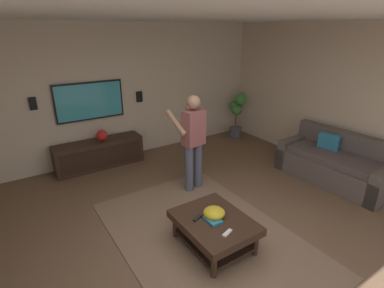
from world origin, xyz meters
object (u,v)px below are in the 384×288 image
at_px(couch, 335,164).
at_px(remote_black, 197,218).
at_px(coffee_table, 214,226).
at_px(bowl, 214,213).
at_px(potted_plant_tall, 237,112).
at_px(remote_grey, 219,219).
at_px(remote_white, 227,233).
at_px(vase_round, 102,135).
at_px(person_standing, 193,138).
at_px(wall_speaker_right, 33,104).
at_px(media_console, 100,154).
at_px(book, 213,220).
at_px(wall_speaker_left, 139,97).
at_px(tv, 90,101).

xyz_separation_m(couch, remote_black, (-0.08, 3.08, 0.09)).
distance_m(coffee_table, bowl, 0.17).
relative_size(potted_plant_tall, remote_grey, 7.63).
relative_size(remote_white, remote_black, 1.00).
bearing_deg(potted_plant_tall, vase_round, 88.04).
bearing_deg(person_standing, wall_speaker_right, 36.92).
xyz_separation_m(remote_white, wall_speaker_right, (3.68, 1.41, 0.97)).
bearing_deg(media_console, remote_white, 7.31).
relative_size(remote_grey, book, 0.68).
distance_m(remote_white, remote_black, 0.44).
bearing_deg(wall_speaker_left, media_console, 103.70).
bearing_deg(vase_round, remote_black, -175.49).
xyz_separation_m(tv, person_standing, (-1.98, -1.08, -0.37)).
xyz_separation_m(remote_white, wall_speaker_left, (3.68, -0.60, 0.85)).
height_order(couch, remote_black, couch).
xyz_separation_m(remote_grey, wall_speaker_left, (3.41, -0.52, 0.85)).
bearing_deg(book, remote_white, -0.21).
height_order(tv, wall_speaker_right, tv).
height_order(remote_black, vase_round, vase_round).
bearing_deg(book, wall_speaker_right, -156.07).
distance_m(bowl, wall_speaker_right, 3.76).
height_order(coffee_table, person_standing, person_standing).
distance_m(coffee_table, remote_black, 0.24).
relative_size(remote_white, vase_round, 0.68).
distance_m(remote_black, book, 0.19).
bearing_deg(coffee_table, vase_round, 7.47).
distance_m(tv, vase_round, 0.70).
xyz_separation_m(media_console, tv, (0.24, 0.00, 1.03)).
relative_size(book, wall_speaker_right, 1.00).
xyz_separation_m(media_console, potted_plant_tall, (-0.15, -3.49, 0.37)).
bearing_deg(tv, media_console, 0.00).
xyz_separation_m(person_standing, remote_black, (-1.25, 0.76, -0.52)).
bearing_deg(vase_round, wall_speaker_left, -73.38).
bearing_deg(couch, wall_speaker_right, -38.20).
bearing_deg(media_console, potted_plant_tall, 87.55).
xyz_separation_m(coffee_table, media_console, (3.12, 0.49, -0.02)).
distance_m(tv, book, 3.52).
xyz_separation_m(remote_black, wall_speaker_left, (3.25, -0.73, 0.85)).
bearing_deg(tv, remote_black, 5.56).
xyz_separation_m(vase_round, wall_speaker_left, (0.29, -0.96, 0.60)).
height_order(bowl, wall_speaker_left, wall_speaker_left).
bearing_deg(person_standing, wall_speaker_left, -7.73).
relative_size(potted_plant_tall, remote_white, 7.63).
bearing_deg(wall_speaker_right, wall_speaker_left, -90.00).
height_order(potted_plant_tall, bowl, potted_plant_tall).
height_order(coffee_table, vase_round, vase_round).
xyz_separation_m(tv, remote_grey, (-3.40, -0.52, -0.89)).
bearing_deg(media_console, couch, 49.33).
bearing_deg(remote_black, tv, 75.14).
xyz_separation_m(media_console, remote_white, (-3.43, -0.44, 0.14)).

